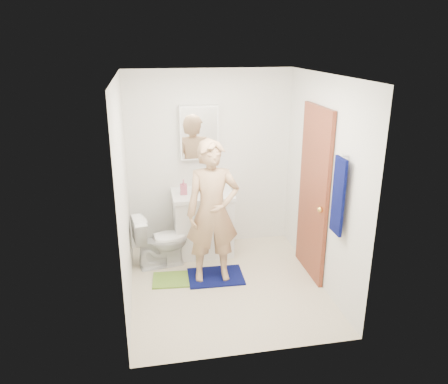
% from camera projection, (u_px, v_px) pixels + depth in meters
% --- Properties ---
extents(floor, '(2.20, 2.40, 0.02)m').
position_uv_depth(floor, '(227.00, 286.00, 5.14)').
color(floor, beige).
rests_on(floor, ground).
extents(ceiling, '(2.20, 2.40, 0.02)m').
position_uv_depth(ceiling, '(227.00, 74.00, 4.34)').
color(ceiling, white).
rests_on(ceiling, ground).
extents(wall_back, '(2.20, 0.02, 2.40)m').
position_uv_depth(wall_back, '(210.00, 160.00, 5.87)').
color(wall_back, silver).
rests_on(wall_back, ground).
extents(wall_front, '(2.20, 0.02, 2.40)m').
position_uv_depth(wall_front, '(255.00, 235.00, 3.62)').
color(wall_front, silver).
rests_on(wall_front, ground).
extents(wall_left, '(0.02, 2.40, 2.40)m').
position_uv_depth(wall_left, '(123.00, 195.00, 4.55)').
color(wall_left, silver).
rests_on(wall_left, ground).
extents(wall_right, '(0.02, 2.40, 2.40)m').
position_uv_depth(wall_right, '(323.00, 183.00, 4.94)').
color(wall_right, silver).
rests_on(wall_right, ground).
extents(vanity_cabinet, '(0.75, 0.55, 0.80)m').
position_uv_depth(vanity_cabinet, '(203.00, 224.00, 5.83)').
color(vanity_cabinet, white).
rests_on(vanity_cabinet, floor).
extents(countertop, '(0.79, 0.59, 0.05)m').
position_uv_depth(countertop, '(202.00, 194.00, 5.69)').
color(countertop, white).
rests_on(countertop, vanity_cabinet).
extents(sink_basin, '(0.40, 0.40, 0.03)m').
position_uv_depth(sink_basin, '(202.00, 193.00, 5.69)').
color(sink_basin, white).
rests_on(sink_basin, countertop).
extents(faucet, '(0.03, 0.03, 0.12)m').
position_uv_depth(faucet, '(200.00, 184.00, 5.83)').
color(faucet, silver).
rests_on(faucet, countertop).
extents(medicine_cabinet, '(0.50, 0.12, 0.70)m').
position_uv_depth(medicine_cabinet, '(199.00, 132.00, 5.64)').
color(medicine_cabinet, white).
rests_on(medicine_cabinet, wall_back).
extents(mirror_panel, '(0.46, 0.01, 0.66)m').
position_uv_depth(mirror_panel, '(200.00, 133.00, 5.59)').
color(mirror_panel, white).
rests_on(mirror_panel, wall_back).
extents(door, '(0.05, 0.80, 2.05)m').
position_uv_depth(door, '(313.00, 194.00, 5.13)').
color(door, brown).
rests_on(door, ground).
extents(door_knob, '(0.07, 0.07, 0.07)m').
position_uv_depth(door_knob, '(320.00, 210.00, 4.85)').
color(door_knob, gold).
rests_on(door_knob, door).
extents(towel, '(0.03, 0.24, 0.80)m').
position_uv_depth(towel, '(338.00, 196.00, 4.38)').
color(towel, '#070D48').
rests_on(towel, wall_right).
extents(towel_hook, '(0.06, 0.02, 0.02)m').
position_uv_depth(towel_hook, '(346.00, 156.00, 4.24)').
color(towel_hook, silver).
rests_on(towel_hook, wall_right).
extents(toilet, '(0.72, 0.48, 0.68)m').
position_uv_depth(toilet, '(161.00, 241.00, 5.50)').
color(toilet, white).
rests_on(toilet, floor).
extents(bath_mat, '(0.68, 0.49, 0.02)m').
position_uv_depth(bath_mat, '(216.00, 276.00, 5.31)').
color(bath_mat, '#070D48').
rests_on(bath_mat, floor).
extents(green_rug, '(0.47, 0.41, 0.02)m').
position_uv_depth(green_rug, '(171.00, 280.00, 5.24)').
color(green_rug, olive).
rests_on(green_rug, floor).
extents(soap_dispenser, '(0.09, 0.09, 0.19)m').
position_uv_depth(soap_dispenser, '(184.00, 187.00, 5.60)').
color(soap_dispenser, '#BC5770').
rests_on(soap_dispenser, countertop).
extents(toothbrush_cup, '(0.15, 0.15, 0.10)m').
position_uv_depth(toothbrush_cup, '(213.00, 187.00, 5.76)').
color(toothbrush_cup, '#7C387C').
rests_on(toothbrush_cup, countertop).
extents(man, '(0.63, 0.42, 1.69)m').
position_uv_depth(man, '(213.00, 212.00, 5.00)').
color(man, tan).
rests_on(man, bath_mat).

